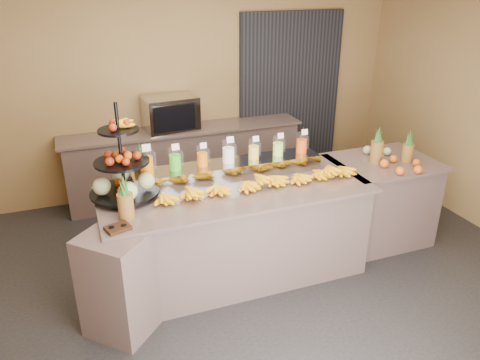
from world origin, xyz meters
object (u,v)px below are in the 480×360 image
banana_heap (261,180)px  oven_warmer (170,113)px  pitcher_tray (229,170)px  right_fruit_pile (396,159)px  condiment_caddy (118,228)px  fruit_stand (128,173)px

banana_heap → oven_warmer: size_ratio=3.13×
pitcher_tray → oven_warmer: (-0.18, 1.67, 0.14)m
pitcher_tray → right_fruit_pile: (1.70, -0.33, -0.00)m
pitcher_tray → banana_heap: banana_heap is taller
pitcher_tray → banana_heap: size_ratio=0.92×
condiment_caddy → oven_warmer: oven_warmer is taller
fruit_stand → condiment_caddy: (-0.18, -0.57, -0.20)m
pitcher_tray → condiment_caddy: 1.32m
right_fruit_pile → oven_warmer: oven_warmer is taller
fruit_stand → oven_warmer: size_ratio=1.33×
fruit_stand → banana_heap: bearing=7.1°
condiment_caddy → oven_warmer: 2.53m
pitcher_tray → fruit_stand: fruit_stand is taller
pitcher_tray → right_fruit_pile: right_fruit_pile is taller
banana_heap → oven_warmer: 2.04m
condiment_caddy → pitcher_tray: bearing=30.3°
pitcher_tray → fruit_stand: bearing=-174.2°
pitcher_tray → oven_warmer: 1.69m
right_fruit_pile → oven_warmer: (-1.89, 2.00, 0.14)m
pitcher_tray → condiment_caddy: size_ratio=10.11×
condiment_caddy → fruit_stand: bearing=72.8°
banana_heap → condiment_caddy: size_ratio=11.00×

